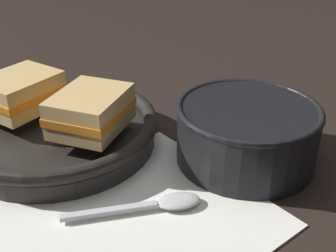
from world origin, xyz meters
name	(u,v)px	position (x,y,z in m)	size (l,w,h in m)	color
ground_plane	(177,175)	(0.00, 0.00, 0.00)	(4.00, 4.00, 0.00)	black
napkin	(122,222)	(-0.10, -0.02, 0.00)	(0.30, 0.26, 0.00)	white
soup_bowl	(247,130)	(0.09, -0.03, 0.04)	(0.17, 0.17, 0.08)	black
spoon	(160,204)	(-0.06, -0.03, 0.01)	(0.14, 0.09, 0.01)	silver
skillet	(59,131)	(-0.07, 0.15, 0.02)	(0.26, 0.26, 0.04)	black
sandwich_near_left	(21,92)	(-0.09, 0.21, 0.06)	(0.11, 0.10, 0.05)	#DBB26B
sandwich_near_right	(91,111)	(-0.05, 0.10, 0.06)	(0.12, 0.11, 0.05)	#DBB26B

